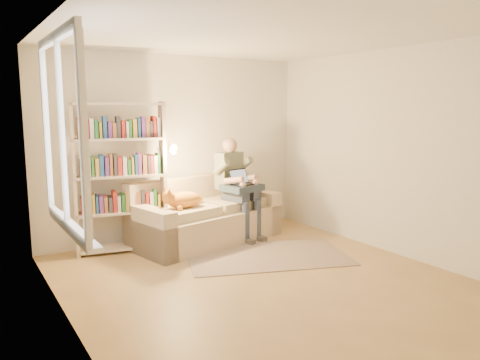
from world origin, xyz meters
TOP-DOWN VIEW (x-y plane):
  - floor at (0.00, 0.00)m, footprint 4.50×4.50m
  - ceiling at (0.00, 0.00)m, footprint 4.00×4.50m
  - wall_left at (-2.00, 0.00)m, footprint 0.02×4.50m
  - wall_right at (2.00, 0.00)m, footprint 0.02×4.50m
  - wall_back at (0.00, 2.25)m, footprint 4.00×0.02m
  - wall_front at (0.00, -2.25)m, footprint 4.00×0.02m
  - window at (-1.95, 0.20)m, footprint 0.12×1.52m
  - sofa at (0.19, 1.74)m, footprint 2.24×1.35m
  - person at (0.66, 1.68)m, footprint 0.49×0.67m
  - cat at (-0.28, 1.51)m, footprint 0.70×0.36m
  - blanket at (0.67, 1.56)m, footprint 0.59×0.51m
  - laptop at (0.67, 1.57)m, footprint 0.38×0.34m
  - bookshelf at (-0.94, 1.90)m, footprint 1.28×0.59m
  - rug at (0.54, 0.71)m, footprint 2.28×1.78m

SIDE VIEW (x-z plane):
  - floor at x=0.00m, z-range 0.00..0.00m
  - rug at x=0.54m, z-range 0.00..0.01m
  - sofa at x=0.19m, z-range -0.12..0.77m
  - cat at x=-0.28m, z-range 0.55..0.81m
  - blanket at x=0.67m, z-range 0.70..0.79m
  - person at x=0.66m, z-range 0.10..1.54m
  - laptop at x=0.67m, z-range 0.71..0.98m
  - bookshelf at x=-0.94m, z-range 0.10..2.04m
  - wall_left at x=-2.00m, z-range 0.00..2.60m
  - wall_right at x=2.00m, z-range 0.00..2.60m
  - wall_back at x=0.00m, z-range 0.00..2.60m
  - wall_front at x=0.00m, z-range 0.00..2.60m
  - window at x=-1.95m, z-range 0.53..2.22m
  - ceiling at x=0.00m, z-range 2.59..2.61m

